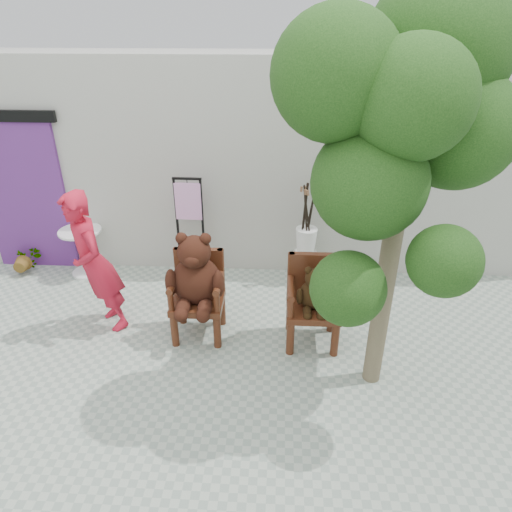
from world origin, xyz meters
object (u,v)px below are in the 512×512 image
(chair_big, at_px, (196,280))
(person, at_px, (95,264))
(chair_small, at_px, (313,295))
(display_stand, at_px, (191,241))
(cafe_table, at_px, (83,247))
(tree, at_px, (415,107))
(stool_bucket, at_px, (306,240))

(chair_big, xyz_separation_m, person, (-1.19, 0.07, 0.14))
(chair_small, relative_size, display_stand, 0.69)
(chair_big, xyz_separation_m, cafe_table, (-1.92, 1.36, -0.31))
(chair_big, distance_m, display_stand, 1.40)
(cafe_table, distance_m, display_stand, 1.61)
(display_stand, bearing_deg, chair_small, -38.10)
(person, height_order, display_stand, person)
(person, bearing_deg, tree, 40.01)
(chair_small, distance_m, stool_bucket, 1.38)
(chair_big, bearing_deg, tree, -15.21)
(person, height_order, tree, tree)
(person, bearing_deg, chair_big, 47.38)
(chair_big, relative_size, display_stand, 0.89)
(stool_bucket, bearing_deg, person, -153.08)
(display_stand, distance_m, tree, 3.71)
(chair_big, distance_m, tree, 2.89)
(person, bearing_deg, cafe_table, 170.67)
(cafe_table, bearing_deg, stool_bucket, -0.26)
(chair_small, xyz_separation_m, display_stand, (-1.65, 1.39, -0.04))
(chair_big, bearing_deg, chair_small, -1.39)
(display_stand, relative_size, tree, 0.40)
(chair_big, xyz_separation_m, tree, (1.99, -0.54, 2.02))
(chair_small, height_order, cafe_table, chair_small)
(person, relative_size, stool_bucket, 1.23)
(chair_small, distance_m, cafe_table, 3.55)
(tree, bearing_deg, display_stand, 140.59)
(stool_bucket, xyz_separation_m, tree, (0.68, -1.89, 2.13))
(display_stand, xyz_separation_m, stool_bucket, (1.63, -0.01, 0.06))
(person, bearing_deg, display_stand, 106.70)
(cafe_table, relative_size, tree, 0.19)
(stool_bucket, bearing_deg, display_stand, 179.62)
(chair_small, bearing_deg, display_stand, 139.99)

